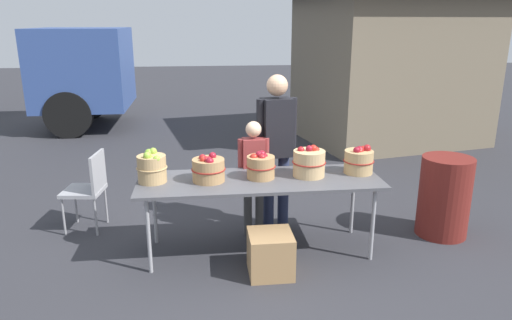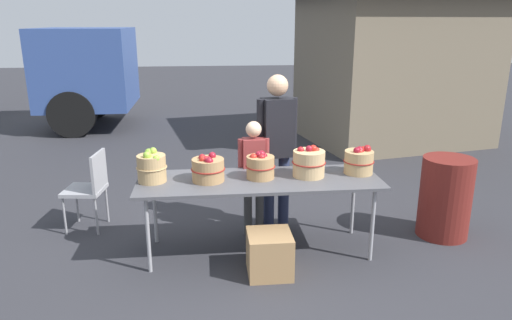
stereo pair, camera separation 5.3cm
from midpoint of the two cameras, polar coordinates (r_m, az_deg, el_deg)
ground_plane at (r=4.75m, az=0.72°, el=-10.91°), size 40.00×40.00×0.00m
market_table at (r=4.47m, az=0.75°, el=-2.81°), size 2.30×0.76×0.75m
apple_basket_green_0 at (r=4.45m, az=-12.20°, el=-0.86°), size 0.28×0.28×0.31m
apple_basket_red_0 at (r=4.39m, az=-5.49°, el=-1.10°), size 0.32×0.32×0.26m
apple_basket_red_1 at (r=4.45m, az=0.87°, el=-0.72°), size 0.28×0.28×0.27m
apple_basket_red_2 at (r=4.54m, az=6.77°, el=-0.34°), size 0.33×0.33×0.30m
apple_basket_red_3 at (r=4.71m, az=12.69°, el=-0.11°), size 0.30×0.30×0.28m
vendor_adult at (r=4.95m, az=2.85°, el=2.39°), size 0.44×0.27×1.67m
child_customer at (r=4.85m, az=0.03°, el=-1.12°), size 0.32×0.17×1.22m
food_kiosk at (r=9.22m, az=16.51°, el=10.85°), size 4.00×3.53×2.74m
folding_chair at (r=5.34m, az=-19.19°, el=-2.80°), size 0.45×0.45×0.86m
trash_barrel at (r=5.30m, az=22.23°, el=-4.22°), size 0.52×0.52×0.85m
produce_crate at (r=4.28m, az=2.01°, el=-11.29°), size 0.39×0.39×0.39m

